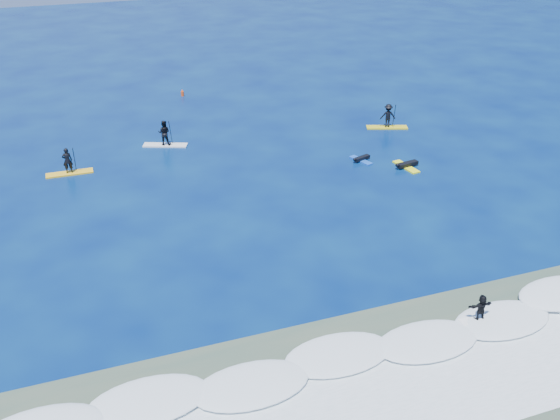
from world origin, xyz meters
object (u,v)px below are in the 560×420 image
object	(u,v)px
sup_paddler_left	(68,165)
sup_paddler_right	(388,117)
marker_buoy	(182,93)
sup_paddler_center	(164,135)
wave_surfer	(481,309)
prone_paddler_far	(361,159)
prone_paddler_near	(406,165)

from	to	relation	value
sup_paddler_left	sup_paddler_right	xyz separation A→B (m)	(24.69, 0.61, 0.22)
sup_paddler_right	marker_buoy	bearing A→B (deg)	154.90
sup_paddler_center	sup_paddler_right	xyz separation A→B (m)	(17.60, -2.23, 0.04)
sup_paddler_center	wave_surfer	xyz separation A→B (m)	(9.60, -25.91, -0.08)
sup_paddler_center	wave_surfer	size ratio (longest dim) A/B	1.75
sup_paddler_left	prone_paddler_far	distance (m)	20.32
prone_paddler_near	marker_buoy	distance (m)	24.00
sup_paddler_center	prone_paddler_near	world-z (taller)	sup_paddler_center
prone_paddler_far	marker_buoy	xyz separation A→B (m)	(-8.97, 19.01, 0.16)
sup_paddler_center	prone_paddler_far	world-z (taller)	sup_paddler_center
marker_buoy	sup_paddler_center	bearing A→B (deg)	-107.87
sup_paddler_right	wave_surfer	distance (m)	25.00
prone_paddler_near	sup_paddler_center	bearing A→B (deg)	48.74
sup_paddler_center	marker_buoy	distance (m)	12.07
sup_paddler_left	prone_paddler_far	size ratio (longest dim) A/B	1.59
sup_paddler_right	prone_paddler_near	size ratio (longest dim) A/B	1.41
sup_paddler_center	prone_paddler_near	xyz separation A→B (m)	(15.16, -9.60, -0.70)
prone_paddler_far	marker_buoy	size ratio (longest dim) A/B	2.95
sup_paddler_right	wave_surfer	size ratio (longest dim) A/B	1.76
sup_paddler_left	wave_surfer	size ratio (longest dim) A/B	1.63
prone_paddler_near	wave_surfer	distance (m)	17.24
prone_paddler_far	sup_paddler_right	bearing A→B (deg)	-61.69
sup_paddler_left	prone_paddler_near	size ratio (longest dim) A/B	1.30
sup_paddler_left	sup_paddler_center	size ratio (longest dim) A/B	0.93
sup_paddler_right	prone_paddler_near	xyz separation A→B (m)	(-2.44, -7.37, -0.74)
sup_paddler_right	prone_paddler_far	distance (m)	7.28
prone_paddler_near	wave_surfer	xyz separation A→B (m)	(-5.57, -16.31, 0.62)
sup_paddler_center	prone_paddler_near	distance (m)	17.96
sup_paddler_left	prone_paddler_far	bearing A→B (deg)	-12.43
wave_surfer	marker_buoy	world-z (taller)	wave_surfer
sup_paddler_right	prone_paddler_near	distance (m)	7.80
prone_paddler_far	prone_paddler_near	bearing A→B (deg)	-148.57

